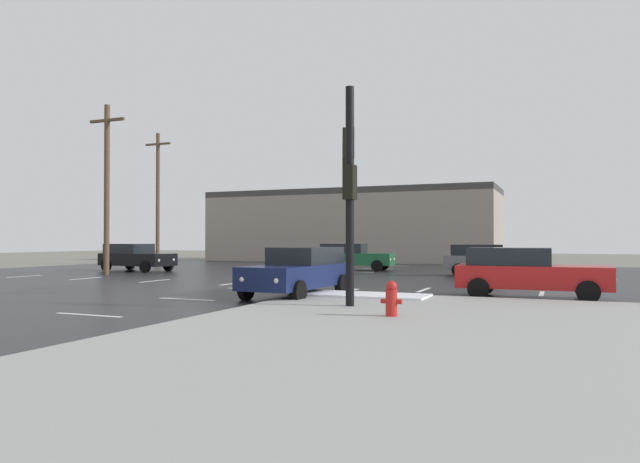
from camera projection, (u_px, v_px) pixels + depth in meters
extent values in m
plane|color=slate|center=(276.00, 286.00, 23.26)|extent=(120.00, 120.00, 0.00)
cube|color=#232326|center=(276.00, 285.00, 23.26)|extent=(44.00, 44.00, 0.02)
cube|color=white|center=(362.00, 295.00, 17.64)|extent=(4.00, 1.60, 0.06)
cube|color=silver|center=(89.00, 315.00, 14.03)|extent=(2.00, 0.15, 0.01)
cube|color=silver|center=(187.00, 299.00, 17.72)|extent=(2.00, 0.15, 0.01)
cube|color=silver|center=(251.00, 289.00, 21.41)|extent=(2.00, 0.15, 0.01)
cube|color=silver|center=(297.00, 282.00, 25.10)|extent=(2.00, 0.15, 0.01)
cube|color=silver|center=(331.00, 276.00, 28.80)|extent=(2.00, 0.15, 0.01)
cube|color=silver|center=(357.00, 272.00, 32.49)|extent=(2.00, 0.15, 0.01)
cube|color=silver|center=(378.00, 269.00, 36.18)|extent=(2.00, 0.15, 0.01)
cube|color=silver|center=(395.00, 266.00, 39.87)|extent=(2.00, 0.15, 0.01)
cube|color=silver|center=(24.00, 276.00, 28.65)|extent=(0.15, 2.00, 0.01)
cube|color=silver|center=(86.00, 278.00, 27.11)|extent=(0.15, 2.00, 0.01)
cube|color=silver|center=(155.00, 281.00, 25.57)|extent=(0.15, 2.00, 0.01)
cube|color=silver|center=(233.00, 283.00, 24.03)|extent=(0.15, 2.00, 0.01)
cube|color=silver|center=(322.00, 286.00, 22.49)|extent=(0.15, 2.00, 0.01)
cube|color=silver|center=(424.00, 290.00, 20.95)|extent=(0.15, 2.00, 0.01)
cube|color=silver|center=(541.00, 294.00, 19.41)|extent=(0.15, 2.00, 0.01)
cube|color=silver|center=(317.00, 298.00, 18.22)|extent=(0.45, 7.00, 0.01)
cylinder|color=black|center=(350.00, 196.00, 14.96)|extent=(0.22, 0.22, 5.69)
cylinder|color=black|center=(348.00, 125.00, 18.05)|extent=(2.28, 5.79, 0.14)
cube|color=black|center=(348.00, 144.00, 17.74)|extent=(0.44, 0.39, 0.95)
sphere|color=#19D833|center=(348.00, 135.00, 17.90)|extent=(0.20, 0.20, 0.20)
cube|color=black|center=(348.00, 151.00, 19.12)|extent=(0.44, 0.39, 0.95)
sphere|color=#19D833|center=(348.00, 143.00, 19.28)|extent=(0.20, 0.20, 0.20)
cube|color=black|center=(347.00, 156.00, 20.50)|extent=(0.44, 0.39, 0.95)
sphere|color=#19D833|center=(347.00, 149.00, 20.66)|extent=(0.20, 0.20, 0.20)
cube|color=black|center=(350.00, 182.00, 14.96)|extent=(0.28, 0.36, 0.90)
cylinder|color=red|center=(391.00, 303.00, 12.95)|extent=(0.26, 0.26, 0.60)
sphere|color=red|center=(391.00, 286.00, 12.95)|extent=(0.25, 0.25, 0.25)
cylinder|color=red|center=(384.00, 301.00, 13.02)|extent=(0.12, 0.11, 0.11)
cylinder|color=red|center=(399.00, 302.00, 12.88)|extent=(0.12, 0.11, 0.11)
cube|color=gray|center=(352.00, 229.00, 49.10)|extent=(24.09, 8.00, 5.45)
cube|color=#3F3D3A|center=(352.00, 194.00, 49.14)|extent=(24.09, 8.00, 0.50)
cube|color=black|center=(137.00, 259.00, 33.34)|extent=(4.66, 2.26, 0.70)
cube|color=black|center=(129.00, 248.00, 33.67)|extent=(2.63, 1.90, 0.55)
cylinder|color=black|center=(168.00, 265.00, 33.40)|extent=(0.68, 0.29, 0.66)
cylinder|color=black|center=(145.00, 267.00, 31.81)|extent=(0.68, 0.29, 0.66)
cylinder|color=black|center=(130.00, 264.00, 34.86)|extent=(0.68, 0.29, 0.66)
cylinder|color=black|center=(106.00, 266.00, 33.28)|extent=(0.68, 0.29, 0.66)
sphere|color=white|center=(173.00, 260.00, 32.79)|extent=(0.18, 0.18, 0.18)
sphere|color=white|center=(158.00, 260.00, 31.78)|extent=(0.18, 0.18, 0.18)
cube|color=slate|center=(491.00, 263.00, 28.81)|extent=(4.64, 2.17, 0.70)
cube|color=black|center=(477.00, 250.00, 29.02)|extent=(2.61, 1.86, 0.55)
cylinder|color=black|center=(523.00, 269.00, 29.20)|extent=(0.68, 0.28, 0.66)
cylinder|color=black|center=(524.00, 271.00, 27.48)|extent=(0.68, 0.28, 0.66)
cylinder|color=black|center=(461.00, 268.00, 30.13)|extent=(0.68, 0.28, 0.66)
cylinder|color=black|center=(458.00, 270.00, 28.42)|extent=(0.68, 0.28, 0.66)
sphere|color=white|center=(538.00, 263.00, 28.69)|extent=(0.18, 0.18, 0.18)
sphere|color=white|center=(539.00, 264.00, 27.59)|extent=(0.18, 0.18, 0.18)
cube|color=#195933|center=(355.00, 259.00, 34.19)|extent=(4.62, 2.14, 0.70)
cube|color=black|center=(344.00, 248.00, 34.41)|extent=(2.59, 1.84, 0.55)
cylinder|color=black|center=(384.00, 265.00, 34.56)|extent=(0.67, 0.27, 0.66)
cylinder|color=black|center=(377.00, 266.00, 32.85)|extent=(0.67, 0.27, 0.66)
cylinder|color=black|center=(335.00, 264.00, 35.52)|extent=(0.67, 0.27, 0.66)
cylinder|color=black|center=(326.00, 265.00, 33.81)|extent=(0.67, 0.27, 0.66)
sphere|color=white|center=(394.00, 259.00, 34.05)|extent=(0.18, 0.18, 0.18)
sphere|color=white|center=(390.00, 260.00, 32.95)|extent=(0.18, 0.18, 0.18)
cube|color=#B21919|center=(532.00, 277.00, 17.97)|extent=(4.53, 1.87, 0.70)
cube|color=black|center=(509.00, 256.00, 18.23)|extent=(2.50, 1.69, 0.55)
cylinder|color=black|center=(585.00, 287.00, 18.24)|extent=(0.66, 0.23, 0.66)
cylinder|color=black|center=(588.00, 292.00, 16.57)|extent=(0.66, 0.23, 0.66)
cylinder|color=black|center=(485.00, 284.00, 19.37)|extent=(0.66, 0.23, 0.66)
cylinder|color=black|center=(478.00, 289.00, 17.70)|extent=(0.66, 0.23, 0.66)
sphere|color=white|center=(609.00, 277.00, 17.69)|extent=(0.18, 0.18, 0.18)
sphere|color=white|center=(613.00, 280.00, 16.62)|extent=(0.18, 0.18, 0.18)
cube|color=#141E47|center=(296.00, 276.00, 18.46)|extent=(2.07, 4.60, 0.70)
cube|color=black|center=(306.00, 256.00, 19.07)|extent=(1.80, 2.57, 0.55)
cylinder|color=black|center=(298.00, 292.00, 16.69)|extent=(0.26, 0.67, 0.66)
cylinder|color=black|center=(246.00, 289.00, 17.48)|extent=(0.26, 0.67, 0.66)
cylinder|color=black|center=(341.00, 284.00, 19.43)|extent=(0.26, 0.67, 0.66)
cylinder|color=black|center=(294.00, 282.00, 20.22)|extent=(0.26, 0.67, 0.66)
sphere|color=white|center=(277.00, 281.00, 16.23)|extent=(0.18, 0.18, 0.18)
sphere|color=white|center=(243.00, 279.00, 16.74)|extent=(0.18, 0.18, 0.18)
cylinder|color=brown|center=(107.00, 190.00, 29.88)|extent=(0.28, 0.28, 8.83)
cube|color=brown|center=(107.00, 120.00, 29.93)|extent=(2.20, 0.14, 0.14)
cylinder|color=brown|center=(158.00, 199.00, 42.87)|extent=(0.28, 0.28, 9.74)
cube|color=brown|center=(158.00, 144.00, 42.92)|extent=(2.20, 0.14, 0.14)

